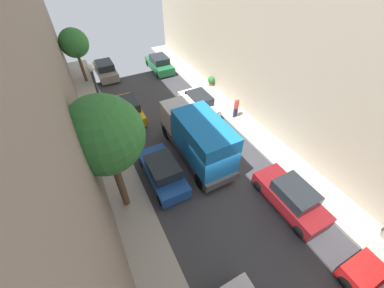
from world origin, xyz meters
name	(u,v)px	position (x,y,z in m)	size (l,w,h in m)	color
ground	(215,182)	(0.00, 0.00, 0.00)	(32.00, 32.00, 0.00)	#38383D
sidewalk_left	(135,216)	(-5.00, 0.00, 0.07)	(2.00, 44.00, 0.15)	#A8A399
sidewalk_right	(278,154)	(5.00, 0.00, 0.07)	(2.00, 44.00, 0.15)	#A8A399
parked_car_left_2	(163,172)	(-2.70, 1.63, 0.72)	(1.78, 4.20, 1.57)	#194799
parked_car_left_3	(128,109)	(-2.70, 8.92, 0.72)	(1.78, 4.20, 1.57)	gold
parked_car_left_4	(106,70)	(-2.70, 16.86, 0.72)	(1.78, 4.20, 1.57)	gray
parked_car_right_2	(291,197)	(2.70, -3.20, 0.72)	(1.78, 4.20, 1.57)	maroon
parked_car_right_3	(198,103)	(2.70, 7.08, 0.72)	(1.78, 4.20, 1.57)	white
parked_car_right_4	(159,64)	(2.70, 15.67, 0.72)	(1.78, 4.20, 1.57)	#1E6638
delivery_truck	(197,137)	(0.00, 2.38, 1.79)	(2.26, 6.60, 3.38)	#4C4C51
pedestrian	(236,107)	(4.80, 4.78, 1.07)	(0.40, 0.36, 1.72)	#2D334C
street_tree_0	(104,136)	(-5.16, 0.97, 5.02)	(3.38, 3.38, 6.60)	brown
street_tree_2	(74,43)	(-4.77, 16.60, 3.78)	(2.52, 2.52, 4.92)	brown
potted_plant_4	(97,135)	(-5.51, 6.83, 0.76)	(0.68, 0.68, 1.05)	#B2A899
potted_plant_5	(211,80)	(5.76, 10.08, 0.65)	(0.68, 0.68, 0.91)	brown
lamp_post	(99,95)	(-4.60, 6.50, 3.85)	(0.44, 0.44, 5.63)	#333338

